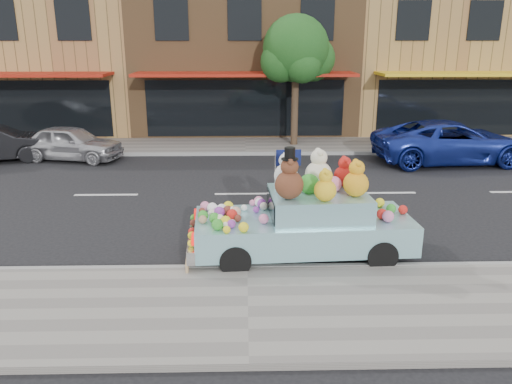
{
  "coord_description": "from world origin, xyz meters",
  "views": [
    {
      "loc": [
        -0.04,
        -13.67,
        4.25
      ],
      "look_at": [
        0.19,
        -3.89,
        1.25
      ],
      "focal_mm": 35.0,
      "sensor_mm": 36.0,
      "label": 1
    }
  ],
  "objects_px": {
    "car_silver": "(71,143)",
    "art_car": "(304,218)",
    "street_tree": "(296,54)",
    "car_blue": "(451,142)"
  },
  "relations": [
    {
      "from": "art_car",
      "to": "street_tree",
      "type": "bearing_deg",
      "value": 82.1
    },
    {
      "from": "car_blue",
      "to": "art_car",
      "type": "bearing_deg",
      "value": 138.4
    },
    {
      "from": "car_silver",
      "to": "street_tree",
      "type": "bearing_deg",
      "value": -62.5
    },
    {
      "from": "car_silver",
      "to": "art_car",
      "type": "bearing_deg",
      "value": -126.04
    },
    {
      "from": "car_blue",
      "to": "art_car",
      "type": "height_order",
      "value": "art_car"
    },
    {
      "from": "street_tree",
      "to": "art_car",
      "type": "height_order",
      "value": "street_tree"
    },
    {
      "from": "car_silver",
      "to": "art_car",
      "type": "height_order",
      "value": "art_car"
    },
    {
      "from": "street_tree",
      "to": "car_blue",
      "type": "distance_m",
      "value": 6.71
    },
    {
      "from": "car_silver",
      "to": "art_car",
      "type": "relative_size",
      "value": 0.82
    },
    {
      "from": "street_tree",
      "to": "car_blue",
      "type": "relative_size",
      "value": 0.96
    }
  ]
}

